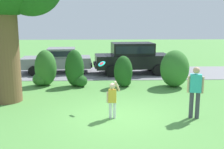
{
  "coord_description": "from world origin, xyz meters",
  "views": [
    {
      "loc": [
        -0.42,
        -8.8,
        3.19
      ],
      "look_at": [
        -0.06,
        1.83,
        1.1
      ],
      "focal_mm": 43.37,
      "sensor_mm": 36.0,
      "label": 1
    }
  ],
  "objects_px": {
    "parked_suv": "(132,57)",
    "child_thrower": "(112,97)",
    "frisbee": "(102,64)",
    "parked_sedan": "(58,59)",
    "adult_onlooker": "(195,90)"
  },
  "relations": [
    {
      "from": "parked_suv",
      "to": "child_thrower",
      "type": "relative_size",
      "value": 3.76
    },
    {
      "from": "frisbee",
      "to": "child_thrower",
      "type": "bearing_deg",
      "value": -72.98
    },
    {
      "from": "parked_sedan",
      "to": "parked_suv",
      "type": "height_order",
      "value": "parked_suv"
    },
    {
      "from": "child_thrower",
      "to": "frisbee",
      "type": "distance_m",
      "value": 1.53
    },
    {
      "from": "child_thrower",
      "to": "frisbee",
      "type": "xyz_separation_m",
      "value": [
        -0.35,
        1.14,
        0.95
      ]
    },
    {
      "from": "parked_sedan",
      "to": "parked_suv",
      "type": "bearing_deg",
      "value": -6.37
    },
    {
      "from": "frisbee",
      "to": "adult_onlooker",
      "type": "bearing_deg",
      "value": -21.87
    },
    {
      "from": "parked_sedan",
      "to": "frisbee",
      "type": "relative_size",
      "value": 14.88
    },
    {
      "from": "child_thrower",
      "to": "adult_onlooker",
      "type": "relative_size",
      "value": 0.74
    },
    {
      "from": "parked_sedan",
      "to": "child_thrower",
      "type": "height_order",
      "value": "parked_sedan"
    },
    {
      "from": "adult_onlooker",
      "to": "frisbee",
      "type": "bearing_deg",
      "value": 158.13
    },
    {
      "from": "frisbee",
      "to": "adult_onlooker",
      "type": "distance_m",
      "value": 3.39
    },
    {
      "from": "parked_sedan",
      "to": "frisbee",
      "type": "bearing_deg",
      "value": -68.93
    },
    {
      "from": "child_thrower",
      "to": "frisbee",
      "type": "height_order",
      "value": "frisbee"
    },
    {
      "from": "parked_suv",
      "to": "frisbee",
      "type": "distance_m",
      "value": 6.94
    }
  ]
}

